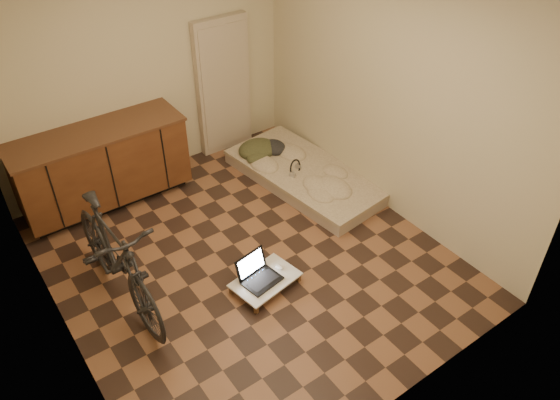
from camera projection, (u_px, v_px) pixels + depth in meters
room_shell at (241, 147)px, 4.68m from camera, size 3.50×4.00×2.60m
cabinets at (102, 167)px, 5.94m from camera, size 1.84×0.62×0.91m
appliance_panel at (223, 86)px, 6.65m from camera, size 0.70×0.10×1.70m
bicycle at (115, 254)px, 4.70m from camera, size 0.57×1.75×1.12m
futon at (306, 175)px, 6.48m from camera, size 1.16×2.06×0.17m
clothing_pile at (262, 144)px, 6.68m from camera, size 0.56×0.48×0.20m
headphones at (295, 167)px, 6.33m from camera, size 0.28×0.27×0.15m
lap_desk at (265, 280)px, 5.10m from camera, size 0.67×0.50×0.10m
laptop at (258, 275)px, 5.07m from camera, size 0.39×0.36×0.24m
mouse at (279, 267)px, 5.20m from camera, size 0.08×0.10×0.03m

